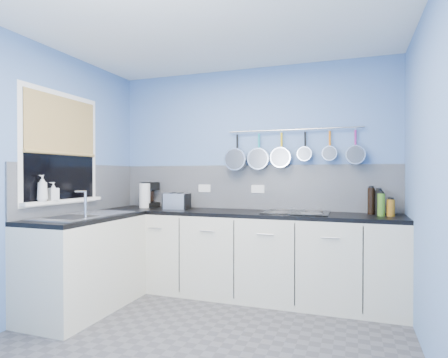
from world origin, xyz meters
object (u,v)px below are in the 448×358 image
Objects in this scene: coffee_maker at (150,195)px; canister at (183,203)px; soap_bottle_b at (53,191)px; paper_towel at (145,196)px; hob at (297,212)px; soap_bottle_a at (42,188)px; toaster at (177,201)px.

coffee_maker is 2.51× the size of canister.
canister is (0.79, 1.13, -0.18)m from soap_bottle_b.
hob is at bearing 0.24° from paper_towel.
soap_bottle_a is at bearing -121.96° from canister.
soap_bottle_b is 0.62× the size of toaster.
paper_towel is 1.04× the size of toaster.
coffee_maker is 0.46× the size of hob.
canister is (0.48, 0.04, -0.08)m from paper_towel.
soap_bottle_a is 0.80× the size of coffee_maker.
hob is at bearing 27.61° from soap_bottle_b.
hob is (2.10, 1.10, -0.23)m from soap_bottle_b.
soap_bottle_a is 0.87× the size of toaster.
toaster is at bearing -131.31° from canister.
canister is 0.18× the size of hob.
coffee_maker is (0.01, 0.10, 0.01)m from paper_towel.
soap_bottle_b reaches higher than paper_towel.
toaster is (0.42, -0.11, -0.06)m from coffee_maker.
soap_bottle_a is at bearing -104.33° from paper_towel.
hob is (1.79, 0.01, -0.14)m from paper_towel.
canister is at bearing 178.43° from hob.
canister is at bearing 5.21° from paper_towel.
soap_bottle_b is 0.60× the size of paper_towel.
paper_towel reaches higher than toaster.
soap_bottle_b is at bearing 90.00° from soap_bottle_a.
soap_bottle_b is 1.31m from toaster.
toaster is at bearing 55.60° from soap_bottle_b.
paper_towel is 2.40× the size of canister.
toaster is at bearing 58.54° from soap_bottle_a.
soap_bottle_a reaches higher than toaster.
soap_bottle_b is (0.00, 0.13, -0.03)m from soap_bottle_a.
coffee_maker is (0.32, 1.32, -0.12)m from soap_bottle_a.
coffee_maker is at bearing 157.93° from toaster.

